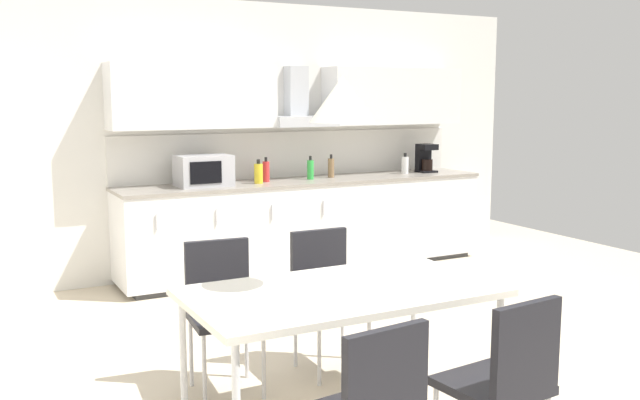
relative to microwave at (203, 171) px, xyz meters
The scene contains 17 objects.
ground_plane 2.78m from the microwave, 90.78° to the right, with size 9.27×8.70×0.02m, color beige.
wall_back 0.46m from the microwave, 95.36° to the left, with size 7.42×0.10×2.60m, color silver.
kitchen_counter 1.21m from the microwave, ahead, with size 3.72×0.68×0.90m.
backsplash_tile 1.10m from the microwave, 16.54° to the left, with size 3.70×0.02×0.45m, color silver.
upper_wall_cabinets 1.25m from the microwave, ahead, with size 3.70×0.40×0.58m.
microwave is the anchor object (origin of this frame).
coffee_maker 2.48m from the microwave, ahead, with size 0.18×0.19×0.30m.
bottle_green 1.09m from the microwave, ahead, with size 0.07×0.07×0.23m.
bottle_brown 1.35m from the microwave, ahead, with size 0.06×0.06×0.23m.
bottle_red 0.63m from the microwave, ahead, with size 0.07×0.07×0.23m.
bottle_white 2.20m from the microwave, ahead, with size 0.07×0.07×0.22m.
bottle_yellow 0.52m from the microwave, ahead, with size 0.08×0.08×0.22m.
dining_table 3.17m from the microwave, 96.41° to the right, with size 1.54×0.86×0.76m.
chair_near_right 3.98m from the microwave, 89.97° to the right, with size 0.44×0.44×0.87m.
chair_far_right 2.38m from the microwave, 90.10° to the right, with size 0.41×0.41×0.87m.
chair_far_left 2.48m from the microwave, 106.54° to the right, with size 0.44×0.44×0.87m.
pendant_lamp 3.22m from the microwave, 96.41° to the right, with size 0.32×0.32×0.22m, color silver.
Camera 1 is at (-2.03, -3.56, 1.71)m, focal length 40.00 mm.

